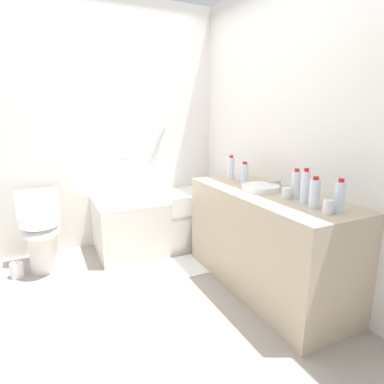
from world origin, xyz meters
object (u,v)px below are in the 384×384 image
Objects in this scene: sink_basin at (261,188)px; drinking_glass_0 at (328,207)px; toilet at (41,231)px; water_bottle_1 at (244,173)px; water_bottle_3 at (305,187)px; drinking_glass_1 at (286,193)px; sink_faucet at (278,184)px; water_bottle_0 at (296,185)px; toilet_paper_roll at (17,270)px; bath_mat at (200,263)px; water_bottle_2 at (340,197)px; drinking_glass_2 at (240,177)px; bathtub at (163,219)px; water_bottle_5 at (231,168)px; water_bottle_4 at (315,194)px.

drinking_glass_0 is (-0.02, -0.69, 0.02)m from sink_basin.
water_bottle_1 is (1.69, -0.79, 0.54)m from toilet.
water_bottle_3 is 0.17m from drinking_glass_1.
water_bottle_0 reaches higher than sink_faucet.
water_bottle_0 is 2.48× the size of drinking_glass_0.
water_bottle_1 is 2.22× the size of drinking_glass_1.
bath_mat is at bearing -16.57° from toilet_paper_roll.
water_bottle_2 is at bearing -89.90° from water_bottle_0.
bath_mat is (-0.32, 0.23, -0.91)m from water_bottle_1.
water_bottle_2 is at bearing -89.55° from drinking_glass_2.
water_bottle_2 reaches higher than drinking_glass_0.
drinking_glass_1 is (-0.08, 0.01, -0.06)m from water_bottle_0.
water_bottle_3 is at bearing -37.42° from toilet_paper_roll.
water_bottle_0 is 1.29m from bath_mat.
water_bottle_2 is at bearing -74.40° from bathtub.
drinking_glass_0 is 0.38m from drinking_glass_1.
water_bottle_2 is (1.72, -1.78, 0.55)m from toilet.
drinking_glass_0 is at bearing -92.28° from water_bottle_5.
sink_basin is 1.37× the size of water_bottle_0.
water_bottle_3 is 2.85× the size of drinking_glass_1.
water_bottle_5 reaches higher than drinking_glass_1.
water_bottle_0 is at bearing 70.80° from water_bottle_3.
sink_basin is 3.47× the size of drinking_glass_1.
drinking_glass_1 is at bearing 101.30° from water_bottle_2.
water_bottle_4 is (0.44, -1.66, 0.62)m from bathtub.
water_bottle_4 reaches higher than sink_basin.
bathtub is 1.04m from drinking_glass_2.
water_bottle_0 is at bearing 90.10° from water_bottle_2.
toilet reaches higher than bath_mat.
drinking_glass_1 is (-0.19, -0.31, 0.01)m from sink_faucet.
toilet_paper_roll is (-1.86, 1.68, -0.80)m from drinking_glass_0.
drinking_glass_1 reaches higher than sink_faucet.
water_bottle_1 is 2.21m from toilet_paper_roll.
water_bottle_3 is at bearing -78.95° from drinking_glass_1.
toilet_paper_roll is at bearing 162.48° from drinking_glass_2.
drinking_glass_0 is (-0.04, -0.23, -0.07)m from water_bottle_3.
water_bottle_0 reaches higher than sink_basin.
bathtub is at bearing 124.37° from drinking_glass_2.
water_bottle_0 is 0.38m from drinking_glass_0.
drinking_glass_1 is 2.41m from toilet_paper_roll.
bath_mat is (-0.27, 0.83, -0.86)m from drinking_glass_1.
drinking_glass_0 is 1.02× the size of drinking_glass_1.
sink_basin is at bearing 87.98° from drinking_glass_0.
water_bottle_1 is 2.36× the size of drinking_glass_2.
drinking_glass_2 is at bearing 108.05° from sink_faucet.
sink_faucet is (0.62, -1.10, 0.55)m from bathtub.
water_bottle_0 is 0.89× the size of water_bottle_3.
sink_basin is 1.02m from bath_mat.
drinking_glass_0 is at bearing -93.59° from water_bottle_1.
water_bottle_2 is 0.39× the size of bath_mat.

